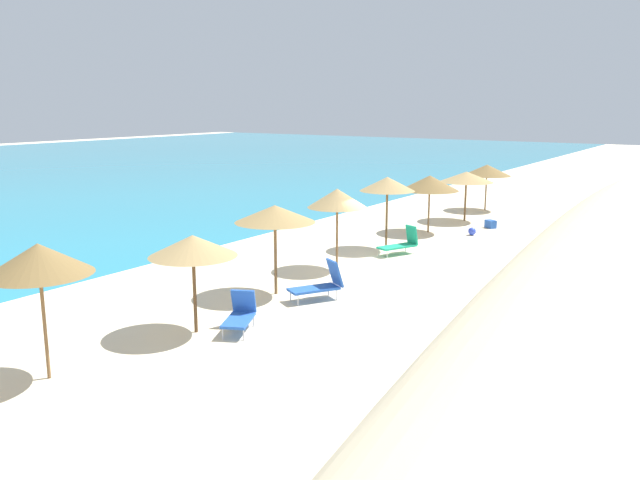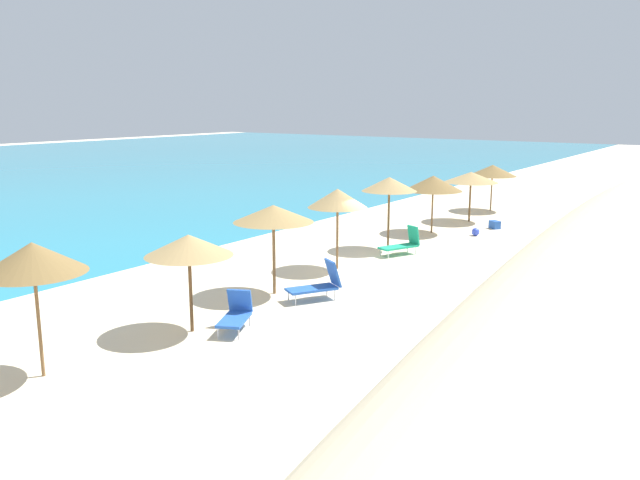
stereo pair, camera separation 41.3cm
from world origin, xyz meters
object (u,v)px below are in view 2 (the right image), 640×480
(lounge_chair_3, at_px, (318,284))
(beach_umbrella_8, at_px, (493,170))
(beach_umbrella_7, at_px, (471,177))
(beach_ball, at_px, (476,232))
(beach_umbrella_4, at_px, (338,198))
(beach_umbrella_1, at_px, (33,258))
(beach_umbrella_3, at_px, (273,214))
(lounge_chair_2, at_px, (403,244))
(beach_umbrella_5, at_px, (389,184))
(beach_umbrella_6, at_px, (433,183))
(cooler_box, at_px, (495,225))
(beach_umbrella_2, at_px, (189,245))
(lounge_chair_0, at_px, (236,314))

(lounge_chair_3, bearing_deg, beach_umbrella_8, -54.20)
(beach_umbrella_7, height_order, beach_ball, beach_umbrella_7)
(beach_umbrella_4, bearing_deg, beach_umbrella_8, 0.49)
(beach_umbrella_1, distance_m, beach_umbrella_7, 22.77)
(beach_umbrella_3, relative_size, beach_umbrella_8, 1.08)
(lounge_chair_2, bearing_deg, beach_ball, -76.96)
(beach_umbrella_5, distance_m, beach_umbrella_7, 7.77)
(lounge_chair_3, xyz_separation_m, beach_ball, (11.68, -0.23, -0.31))
(beach_umbrella_3, distance_m, beach_umbrella_6, 11.49)
(beach_umbrella_6, height_order, beach_ball, beach_umbrella_6)
(beach_umbrella_7, distance_m, beach_ball, 4.13)
(beach_umbrella_8, xyz_separation_m, cooler_box, (-4.92, -2.02, -1.97))
(beach_umbrella_5, xyz_separation_m, lounge_chair_3, (-7.17, -1.62, -2.10))
(beach_umbrella_3, xyz_separation_m, beach_umbrella_4, (3.63, 0.10, 0.03))
(beach_umbrella_2, xyz_separation_m, beach_ball, (15.74, -1.31, -2.06))
(beach_umbrella_7, bearing_deg, beach_umbrella_8, 4.66)
(lounge_chair_3, distance_m, cooler_box, 13.78)
(beach_umbrella_4, bearing_deg, beach_umbrella_2, -176.36)
(lounge_chair_0, bearing_deg, beach_umbrella_4, -104.50)
(beach_umbrella_2, height_order, lounge_chair_0, beach_umbrella_2)
(beach_umbrella_3, distance_m, beach_umbrella_4, 3.63)
(beach_umbrella_3, height_order, lounge_chair_3, beach_umbrella_3)
(cooler_box, bearing_deg, lounge_chair_0, 178.13)
(beach_umbrella_4, relative_size, cooler_box, 5.60)
(beach_umbrella_7, height_order, lounge_chair_0, beach_umbrella_7)
(beach_umbrella_1, relative_size, beach_umbrella_6, 1.13)
(beach_umbrella_7, relative_size, lounge_chair_3, 1.54)
(beach_umbrella_2, xyz_separation_m, beach_umbrella_7, (18.98, 0.30, -0.07))
(lounge_chair_0, bearing_deg, beach_umbrella_2, 14.05)
(beach_umbrella_6, distance_m, lounge_chair_3, 11.50)
(beach_umbrella_7, height_order, lounge_chair_2, beach_umbrella_7)
(beach_umbrella_1, bearing_deg, beach_umbrella_2, -8.65)
(beach_umbrella_7, bearing_deg, beach_umbrella_1, 179.30)
(lounge_chair_2, height_order, beach_ball, lounge_chair_2)
(beach_umbrella_3, height_order, cooler_box, beach_umbrella_3)
(beach_umbrella_7, relative_size, beach_umbrella_8, 1.03)
(beach_umbrella_3, bearing_deg, lounge_chair_0, -158.37)
(beach_umbrella_1, distance_m, beach_umbrella_4, 11.22)
(lounge_chair_0, bearing_deg, beach_umbrella_5, -108.10)
(beach_umbrella_2, height_order, beach_umbrella_5, beach_umbrella_5)
(beach_umbrella_4, bearing_deg, lounge_chair_3, -155.30)
(beach_umbrella_4, height_order, lounge_chair_3, beach_umbrella_4)
(lounge_chair_0, bearing_deg, beach_umbrella_7, -112.05)
(beach_umbrella_7, xyz_separation_m, lounge_chair_2, (-8.29, -0.68, -1.73))
(beach_umbrella_6, relative_size, beach_ball, 7.45)
(beach_umbrella_8, relative_size, lounge_chair_0, 1.75)
(beach_umbrella_5, relative_size, lounge_chair_2, 1.68)
(beach_umbrella_8, xyz_separation_m, lounge_chair_3, (-18.69, -1.69, -1.68))
(beach_umbrella_3, distance_m, beach_umbrella_7, 15.17)
(beach_umbrella_5, bearing_deg, beach_umbrella_3, -178.73)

